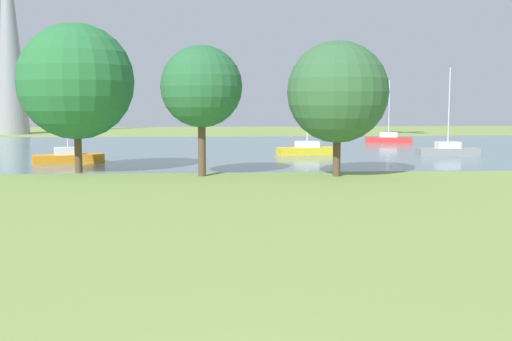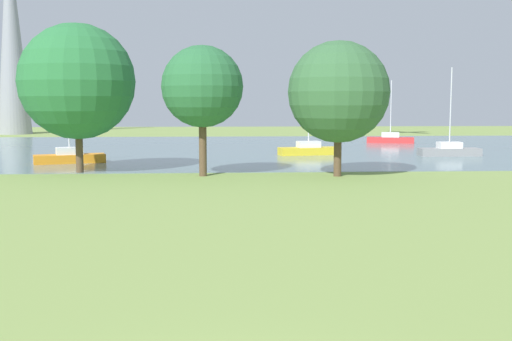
{
  "view_description": "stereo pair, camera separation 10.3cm",
  "coord_description": "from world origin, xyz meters",
  "px_view_note": "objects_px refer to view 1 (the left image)",
  "views": [
    {
      "loc": [
        -0.22,
        -7.55,
        4.25
      ],
      "look_at": [
        1.33,
        16.52,
        1.61
      ],
      "focal_mm": 43.85,
      "sensor_mm": 36.0,
      "label": 1
    },
    {
      "loc": [
        -0.12,
        -7.56,
        4.25
      ],
      "look_at": [
        1.33,
        16.52,
        1.61
      ],
      "focal_mm": 43.85,
      "sensor_mm": 36.0,
      "label": 2
    }
  ],
  "objects_px": {
    "tree_west_near": "(76,82)",
    "electricity_pylon": "(9,29)",
    "sailboat_gray": "(448,150)",
    "tree_east_far": "(338,92)",
    "tree_mid_shore": "(201,87)",
    "sailboat_yellow": "(307,149)",
    "sailboat_orange": "(68,157)",
    "sailboat_red": "(388,139)"
  },
  "relations": [
    {
      "from": "sailboat_red",
      "to": "tree_mid_shore",
      "type": "bearing_deg",
      "value": -123.73
    },
    {
      "from": "sailboat_gray",
      "to": "sailboat_yellow",
      "type": "bearing_deg",
      "value": 172.23
    },
    {
      "from": "sailboat_orange",
      "to": "tree_west_near",
      "type": "relative_size",
      "value": 0.65
    },
    {
      "from": "sailboat_gray",
      "to": "tree_west_near",
      "type": "height_order",
      "value": "tree_west_near"
    },
    {
      "from": "tree_west_near",
      "to": "tree_mid_shore",
      "type": "height_order",
      "value": "tree_west_near"
    },
    {
      "from": "sailboat_yellow",
      "to": "sailboat_orange",
      "type": "relative_size",
      "value": 1.23
    },
    {
      "from": "tree_mid_shore",
      "to": "tree_east_far",
      "type": "distance_m",
      "value": 7.78
    },
    {
      "from": "sailboat_yellow",
      "to": "tree_east_far",
      "type": "distance_m",
      "value": 15.2
    },
    {
      "from": "sailboat_gray",
      "to": "electricity_pylon",
      "type": "distance_m",
      "value": 60.42
    },
    {
      "from": "sailboat_red",
      "to": "tree_east_far",
      "type": "distance_m",
      "value": 31.15
    },
    {
      "from": "sailboat_orange",
      "to": "sailboat_yellow",
      "type": "bearing_deg",
      "value": 18.16
    },
    {
      "from": "sailboat_gray",
      "to": "electricity_pylon",
      "type": "bearing_deg",
      "value": 140.72
    },
    {
      "from": "sailboat_yellow",
      "to": "electricity_pylon",
      "type": "relative_size",
      "value": 0.26
    },
    {
      "from": "sailboat_red",
      "to": "tree_mid_shore",
      "type": "distance_m",
      "value": 34.24
    },
    {
      "from": "sailboat_yellow",
      "to": "sailboat_gray",
      "type": "xyz_separation_m",
      "value": [
        11.07,
        -1.51,
        -0.0
      ]
    },
    {
      "from": "sailboat_orange",
      "to": "tree_mid_shore",
      "type": "relative_size",
      "value": 0.78
    },
    {
      "from": "tree_west_near",
      "to": "tree_east_far",
      "type": "distance_m",
      "value": 15.54
    },
    {
      "from": "sailboat_orange",
      "to": "sailboat_red",
      "type": "distance_m",
      "value": 34.7
    },
    {
      "from": "sailboat_gray",
      "to": "sailboat_orange",
      "type": "relative_size",
      "value": 1.19
    },
    {
      "from": "sailboat_gray",
      "to": "sailboat_orange",
      "type": "bearing_deg",
      "value": -171.51
    },
    {
      "from": "tree_mid_shore",
      "to": "electricity_pylon",
      "type": "relative_size",
      "value": 0.27
    },
    {
      "from": "sailboat_gray",
      "to": "tree_west_near",
      "type": "relative_size",
      "value": 0.78
    },
    {
      "from": "sailboat_yellow",
      "to": "sailboat_gray",
      "type": "relative_size",
      "value": 1.04
    },
    {
      "from": "sailboat_gray",
      "to": "sailboat_red",
      "type": "bearing_deg",
      "value": 91.45
    },
    {
      "from": "sailboat_red",
      "to": "tree_east_far",
      "type": "height_order",
      "value": "tree_east_far"
    },
    {
      "from": "sailboat_red",
      "to": "electricity_pylon",
      "type": "bearing_deg",
      "value": 154.5
    },
    {
      "from": "tree_west_near",
      "to": "electricity_pylon",
      "type": "xyz_separation_m",
      "value": [
        -18.85,
        47.51,
        8.38
      ]
    },
    {
      "from": "sailboat_yellow",
      "to": "sailboat_gray",
      "type": "distance_m",
      "value": 11.17
    },
    {
      "from": "sailboat_yellow",
      "to": "sailboat_red",
      "type": "height_order",
      "value": "sailboat_yellow"
    },
    {
      "from": "sailboat_gray",
      "to": "electricity_pylon",
      "type": "relative_size",
      "value": 0.25
    },
    {
      "from": "sailboat_gray",
      "to": "tree_east_far",
      "type": "relative_size",
      "value": 0.9
    },
    {
      "from": "tree_east_far",
      "to": "tree_mid_shore",
      "type": "bearing_deg",
      "value": 175.79
    },
    {
      "from": "sailboat_orange",
      "to": "electricity_pylon",
      "type": "distance_m",
      "value": 46.83
    },
    {
      "from": "tree_mid_shore",
      "to": "sailboat_orange",
      "type": "bearing_deg",
      "value": 139.27
    },
    {
      "from": "sailboat_orange",
      "to": "tree_west_near",
      "type": "xyz_separation_m",
      "value": [
        1.99,
        -5.92,
        5.03
      ]
    },
    {
      "from": "electricity_pylon",
      "to": "sailboat_gray",
      "type": "bearing_deg",
      "value": -39.28
    },
    {
      "from": "tree_west_near",
      "to": "electricity_pylon",
      "type": "height_order",
      "value": "electricity_pylon"
    },
    {
      "from": "tree_mid_shore",
      "to": "electricity_pylon",
      "type": "xyz_separation_m",
      "value": [
        -26.37,
        49.77,
        8.73
      ]
    },
    {
      "from": "sailboat_yellow",
      "to": "sailboat_gray",
      "type": "bearing_deg",
      "value": -7.77
    },
    {
      "from": "tree_east_far",
      "to": "electricity_pylon",
      "type": "height_order",
      "value": "electricity_pylon"
    },
    {
      "from": "sailboat_gray",
      "to": "sailboat_orange",
      "type": "distance_m",
      "value": 29.06
    },
    {
      "from": "sailboat_yellow",
      "to": "tree_mid_shore",
      "type": "distance_m",
      "value": 16.85
    }
  ]
}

